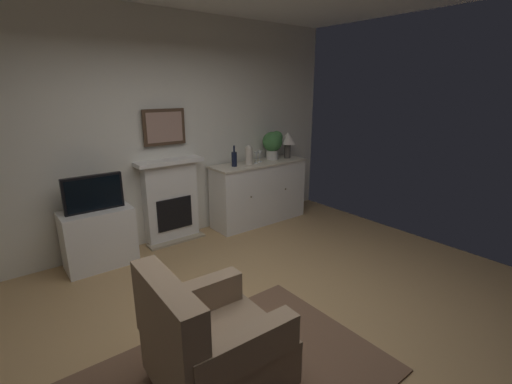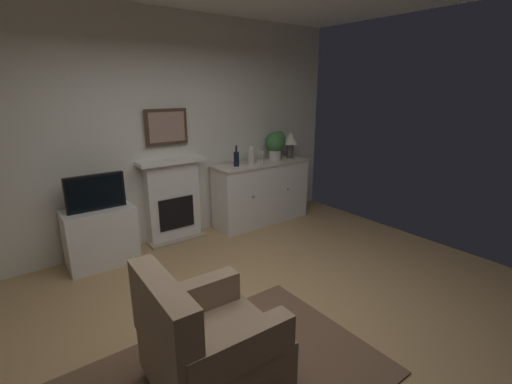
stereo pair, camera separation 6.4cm
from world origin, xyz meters
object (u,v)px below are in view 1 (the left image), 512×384
Objects in this scene: wine_bottle at (234,159)px; potted_plant_small at (273,143)px; vase_decorative at (249,155)px; framed_picture at (164,127)px; armchair at (210,344)px; fireplace_unit at (171,201)px; tv_set at (93,193)px; wine_glass_left at (256,155)px; tv_cabinet at (99,238)px; table_lamp at (288,140)px; sideboard_cabinet at (259,192)px; wine_glass_center at (260,154)px.

potted_plant_small is at bearing 3.67° from wine_bottle.
vase_decorative is (0.22, -0.05, 0.03)m from wine_bottle.
framed_picture reaches higher than armchair.
framed_picture is (0.00, 0.05, 0.95)m from fireplace_unit.
framed_picture reaches higher than tv_set.
armchair is (-2.18, -2.29, -0.66)m from wine_glass_left.
potted_plant_small is 0.47× the size of armchair.
wine_bottle reaches higher than wine_glass_left.
tv_cabinet is at bearing 91.56° from armchair.
fireplace_unit is at bearing 10.77° from tv_set.
framed_picture is at bearing 70.27° from armchair.
potted_plant_small is (1.64, -0.18, -0.32)m from framed_picture.
table_lamp is (1.90, -0.18, 0.65)m from fireplace_unit.
armchair is (0.06, -2.33, 0.05)m from tv_cabinet.
sideboard_cabinet is 2.35m from tv_set.
table_lamp reaches higher than sideboard_cabinet.
wine_glass_left is 2.35m from tv_cabinet.
wine_glass_left is at bearing -9.05° from fireplace_unit.
sideboard_cabinet is at bearing -9.43° from framed_picture.
fireplace_unit reaches higher than wine_glass_center.
wine_glass_left is (0.37, -0.02, 0.01)m from wine_bottle.
vase_decorative is 3.12m from armchair.
wine_glass_center is (1.38, -0.15, 0.49)m from fireplace_unit.
fireplace_unit is 1.47m from wine_glass_center.
wine_bottle is 1.88m from tv_set.
wine_glass_left is at bearing 46.51° from armchair.
potted_plant_small reaches higher than armchair.
potted_plant_small is (0.31, 0.05, 0.72)m from sideboard_cabinet.
table_lamp is 2.42× the size of wine_glass_left.
fireplace_unit is 1.01m from tv_cabinet.
tv_set reaches higher than tv_cabinet.
wine_bottle is (-1.01, -0.00, -0.17)m from table_lamp.
framed_picture is 1.53m from tv_cabinet.
wine_bottle is 0.37m from wine_glass_left.
tv_set is (-1.87, -0.01, -0.16)m from wine_bottle.
tv_cabinet is (-2.31, 0.02, -0.13)m from sideboard_cabinet.
fireplace_unit is 6.67× the size of wine_glass_center.
tv_cabinet is 1.74× the size of potted_plant_small.
vase_decorative is 0.65× the size of potted_plant_small.
framed_picture reaches higher than sideboard_cabinet.
tv_cabinet is at bearing 90.00° from tv_set.
sideboard_cabinet is at bearing -171.55° from potted_plant_small.
framed_picture reaches higher than potted_plant_small.
table_lamp reaches higher than armchair.
table_lamp reaches higher than vase_decorative.
tv_set is (-2.24, 0.02, -0.17)m from wine_glass_left.
wine_glass_center is at bearing 37.41° from sideboard_cabinet.
framed_picture is 0.73× the size of tv_cabinet.
wine_bottle is at bearing -14.11° from framed_picture.
sideboard_cabinet is 3.51× the size of potted_plant_small.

